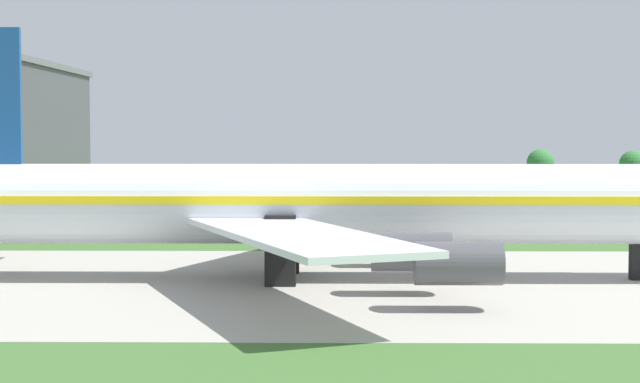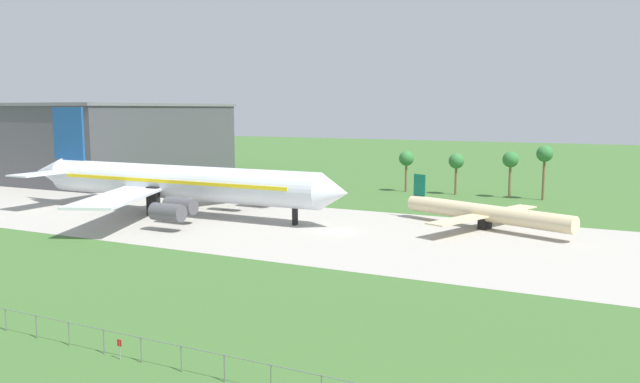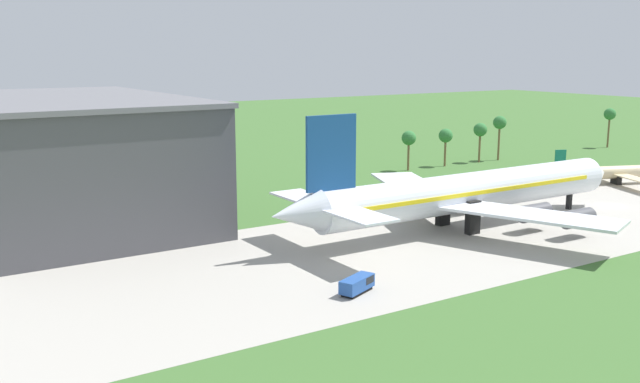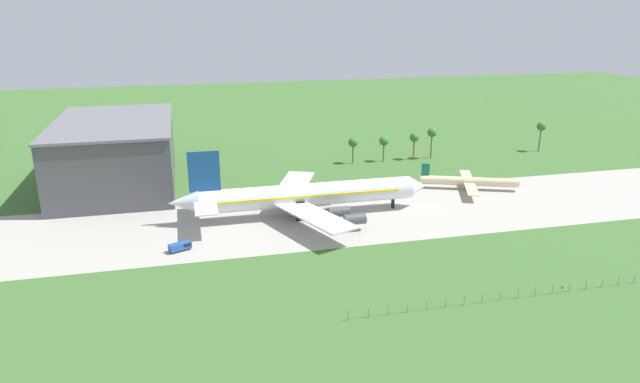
{
  "view_description": "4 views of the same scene",
  "coord_description": "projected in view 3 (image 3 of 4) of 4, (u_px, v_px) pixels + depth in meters",
  "views": [
    {
      "loc": [
        -33.95,
        -76.62,
        11.68
      ],
      "look_at": [
        -35.0,
        2.5,
        7.18
      ],
      "focal_mm": 55.0,
      "sensor_mm": 36.0,
      "label": 1
    },
    {
      "loc": [
        41.82,
        -91.16,
        20.05
      ],
      "look_at": [
        -4.66,
        2.5,
        6.18
      ],
      "focal_mm": 35.0,
      "sensor_mm": 36.0,
      "label": 2
    },
    {
      "loc": [
        -119.96,
        -82.49,
        29.46
      ],
      "look_at": [
        -65.34,
        2.5,
        9.41
      ],
      "focal_mm": 40.0,
      "sensor_mm": 36.0,
      "label": 3
    },
    {
      "loc": [
        -67.72,
        -146.31,
        56.92
      ],
      "look_at": [
        -31.0,
        5.0,
        6.0
      ],
      "focal_mm": 32.0,
      "sensor_mm": 36.0,
      "label": 4
    }
  ],
  "objects": [
    {
      "name": "regional_aircraft",
      "position": [
        616.0,
        172.0,
        159.2
      ],
      "size": [
        30.12,
        27.42,
        8.16
      ],
      "color": "beige",
      "rests_on": "ground_plane"
    },
    {
      "name": "jet_airliner",
      "position": [
        466.0,
        193.0,
        119.04
      ],
      "size": [
        73.95,
        55.81,
        20.41
      ],
      "color": "silver",
      "rests_on": "ground_plane"
    },
    {
      "name": "baggage_tug",
      "position": [
        358.0,
        284.0,
        88.0
      ],
      "size": [
        5.77,
        3.97,
        2.03
      ],
      "color": "black",
      "rests_on": "ground_plane"
    },
    {
      "name": "terminal_building",
      "position": [
        69.0,
        158.0,
        125.78
      ],
      "size": [
        36.72,
        61.2,
        21.61
      ],
      "color": "#47474C",
      "rests_on": "ground_plane"
    },
    {
      "name": "taxiway_strip",
      "position": [
        611.0,
        206.0,
        137.41
      ],
      "size": [
        320.0,
        44.0,
        0.02
      ],
      "color": "#A8A399",
      "rests_on": "ground_plane"
    },
    {
      "name": "ground_plane",
      "position": [
        611.0,
        206.0,
        137.41
      ],
      "size": [
        600.0,
        600.0,
        0.0
      ],
      "primitive_type": "plane",
      "color": "#3D662D"
    },
    {
      "name": "palm_tree_row",
      "position": [
        494.0,
        128.0,
        192.09
      ],
      "size": [
        83.12,
        3.6,
        12.13
      ],
      "color": "brown",
      "rests_on": "ground_plane"
    }
  ]
}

